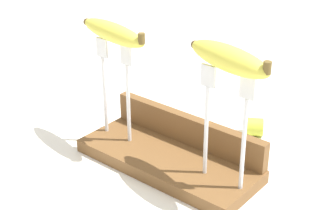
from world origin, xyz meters
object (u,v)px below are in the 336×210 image
(banana_chunk_near, at_px, (253,127))
(fork_fallen_near, at_px, (102,126))
(fork_stand_left, at_px, (115,81))
(fork_stand_right, at_px, (225,118))
(banana_raised_right, at_px, (229,58))
(banana_raised_left, at_px, (113,32))

(banana_chunk_near, bearing_deg, fork_fallen_near, -147.06)
(fork_stand_left, xyz_separation_m, fork_stand_right, (0.24, -0.00, 0.00))
(banana_raised_right, bearing_deg, banana_raised_left, -180.00)
(fork_stand_left, height_order, fork_fallen_near, fork_stand_left)
(fork_stand_left, bearing_deg, banana_raised_right, 0.00)
(banana_raised_left, relative_size, banana_raised_right, 1.05)
(fork_fallen_near, bearing_deg, fork_stand_right, -6.17)
(fork_fallen_near, xyz_separation_m, banana_chunk_near, (0.26, 0.17, 0.01))
(banana_raised_left, xyz_separation_m, banana_chunk_near, (0.18, 0.20, -0.21))
(fork_stand_left, height_order, banana_raised_right, banana_raised_right)
(fork_stand_right, height_order, banana_raised_right, banana_raised_right)
(fork_stand_right, xyz_separation_m, banana_raised_right, (-0.00, 0.00, 0.10))
(banana_raised_left, xyz_separation_m, banana_raised_right, (0.24, 0.00, 0.01))
(fork_stand_right, distance_m, fork_fallen_near, 0.35)
(banana_chunk_near, bearing_deg, fork_stand_left, -131.49)
(fork_stand_left, xyz_separation_m, banana_chunk_near, (0.18, 0.20, -0.12))
(banana_raised_right, xyz_separation_m, fork_fallen_near, (-0.32, 0.03, -0.24))
(banana_raised_left, distance_m, fork_fallen_near, 0.24)
(fork_stand_right, height_order, banana_chunk_near, fork_stand_right)
(fork_stand_right, distance_m, banana_raised_right, 0.10)
(fork_stand_right, relative_size, banana_raised_right, 1.18)
(fork_stand_left, height_order, banana_chunk_near, fork_stand_left)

